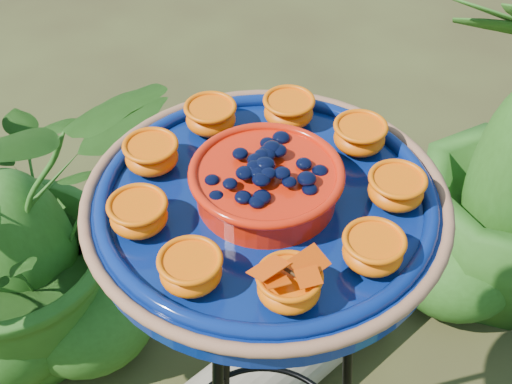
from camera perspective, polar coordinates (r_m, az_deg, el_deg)
tripod_stand at (r=1.35m, az=0.63°, el=-14.11°), size 0.45×0.45×0.99m
feeder_dish at (r=1.01m, az=0.82°, el=-0.60°), size 0.63×0.63×0.12m
driftwood_log at (r=1.97m, az=2.85°, el=-12.64°), size 0.66×0.53×0.21m
shrub_back_left at (r=1.90m, az=-19.02°, el=-1.94°), size 1.04×0.98×0.92m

